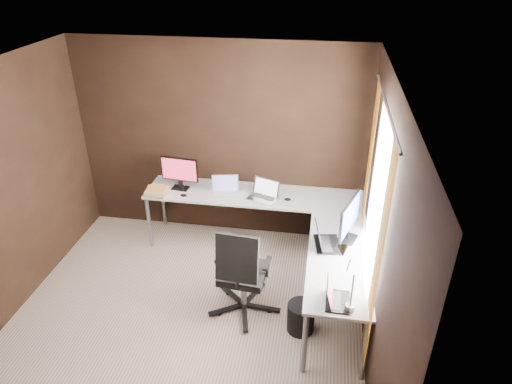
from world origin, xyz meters
The scene contains 15 objects.
room centered at (0.34, 0.07, 1.28)m, with size 3.60×3.60×2.50m.
desk centered at (0.84, 1.04, 0.68)m, with size 2.65×2.25×0.73m.
drawer_pedestal centered at (1.43, 1.15, 0.30)m, with size 0.42×0.50×0.60m, color silver.
monitor_left centered at (-0.45, 1.51, 0.96)m, with size 0.47×0.15×0.41m.
monitor_right centered at (1.59, 0.71, 0.99)m, with size 0.22×0.54×0.47m.
laptop_white centered at (0.13, 1.45, 0.78)m, with size 0.36×0.29×0.22m.
laptop_silver centered at (0.61, 1.42, 0.78)m, with size 0.40×0.34×0.22m.
laptop_black_big centered at (1.35, 0.56, 0.78)m, with size 0.30×0.38×0.23m.
laptop_black_small centered at (1.46, -0.26, 0.77)m, with size 0.21×0.30×0.20m.
book_stack centered at (-0.69, 1.31, 0.77)m, with size 0.28×0.23×0.08m.
mouse_left centered at (-0.35, 1.30, 0.75)m, with size 0.08×0.05×0.03m, color black.
mouse_corner centered at (0.90, 1.40, 0.75)m, with size 0.08×0.05×0.03m, color black.
desk_lamp centered at (1.53, -0.29, 1.10)m, with size 0.19×0.22×0.59m.
office_chair centered at (0.56, 0.27, 0.31)m, with size 0.59×0.59×1.06m.
wastebasket centered at (1.18, 0.10, 0.16)m, with size 0.27×0.27×0.32m, color black.
Camera 1 is at (1.27, -3.29, 3.44)m, focal length 32.00 mm.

